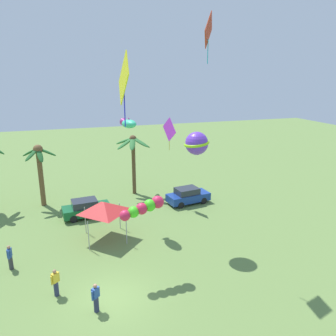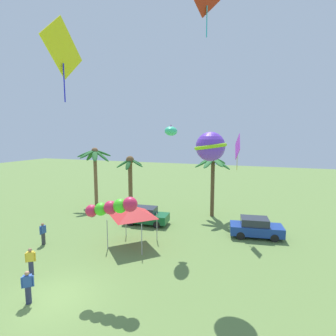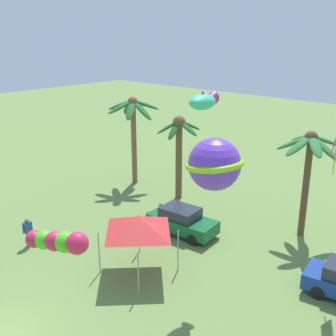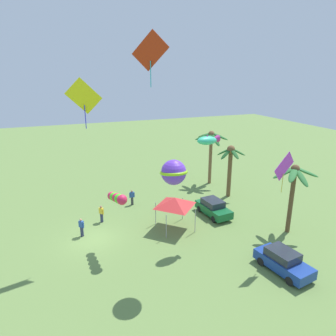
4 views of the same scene
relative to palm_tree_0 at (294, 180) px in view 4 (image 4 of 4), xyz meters
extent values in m
plane|color=olive|center=(-4.70, -15.56, -4.65)|extent=(120.00, 120.00, 0.00)
cylinder|color=brown|center=(0.03, -0.02, -1.86)|extent=(0.36, 0.36, 5.58)
ellipsoid|color=#2D7033|center=(0.84, -0.12, 0.50)|extent=(1.81, 0.74, 1.24)
ellipsoid|color=#2D7033|center=(0.49, 0.76, 0.68)|extent=(1.43, 1.91, 0.90)
ellipsoid|color=#2D7033|center=(-0.32, 0.82, 0.68)|extent=(1.23, 1.97, 0.89)
ellipsoid|color=#2D7033|center=(-0.71, 0.50, 0.66)|extent=(1.85, 1.54, 0.93)
ellipsoid|color=#2D7033|center=(-0.79, -0.28, 0.56)|extent=(1.90, 1.06, 1.13)
ellipsoid|color=#2D7033|center=(-0.22, -0.86, 0.61)|extent=(1.04, 1.93, 1.04)
ellipsoid|color=#2D7033|center=(0.58, -0.74, 0.68)|extent=(1.59, 1.84, 0.90)
sphere|color=brown|center=(0.03, -0.02, 0.93)|extent=(0.69, 0.69, 0.69)
cylinder|color=brown|center=(-12.92, -0.39, -1.61)|extent=(0.38, 0.38, 6.08)
ellipsoid|color=#236028|center=(-12.10, -0.32, 0.91)|extent=(1.83, 0.72, 1.43)
ellipsoid|color=#236028|center=(-12.42, 0.42, 1.15)|extent=(1.54, 2.00, 0.98)
ellipsoid|color=#236028|center=(-13.19, 0.54, 1.16)|extent=(1.12, 2.09, 0.95)
ellipsoid|color=#236028|center=(-13.67, -0.08, 0.89)|extent=(1.86, 1.20, 1.45)
ellipsoid|color=#236028|center=(-13.78, -0.79, 1.14)|extent=(2.05, 1.37, 0.99)
ellipsoid|color=#236028|center=(-13.23, -1.28, 1.12)|extent=(1.20, 2.06, 1.03)
ellipsoid|color=#236028|center=(-12.42, -1.10, 0.98)|extent=(1.54, 1.86, 1.30)
sphere|color=brown|center=(-12.92, -0.39, 1.43)|extent=(0.73, 0.73, 0.73)
cylinder|color=brown|center=(-8.56, -0.46, -2.04)|extent=(0.44, 0.44, 5.23)
ellipsoid|color=#1E5623|center=(-7.83, -0.48, 0.29)|extent=(1.58, 0.50, 0.97)
ellipsoid|color=#1E5623|center=(-8.23, 0.21, 0.32)|extent=(1.13, 1.63, 0.92)
ellipsoid|color=#1E5623|center=(-9.24, -0.15, 0.31)|extent=(1.63, 1.08, 0.93)
ellipsoid|color=#1E5623|center=(-9.08, -0.95, 0.26)|extent=(1.43, 1.40, 1.04)
ellipsoid|color=#1E5623|center=(-8.42, -1.11, 0.19)|extent=(0.78, 1.53, 1.15)
sphere|color=brown|center=(-8.56, -0.46, 0.58)|extent=(0.84, 0.84, 0.84)
cube|color=navy|center=(4.21, -4.17, -4.05)|extent=(4.11, 2.26, 0.70)
cube|color=#282D38|center=(4.06, -4.19, -3.42)|extent=(2.23, 1.78, 0.56)
cylinder|color=black|center=(5.28, -3.22, -4.35)|extent=(0.62, 0.27, 0.60)
cylinder|color=black|center=(5.52, -4.76, -4.35)|extent=(0.62, 0.27, 0.60)
cylinder|color=black|center=(2.89, -3.58, -4.35)|extent=(0.62, 0.27, 0.60)
cylinder|color=black|center=(3.13, -5.12, -4.35)|extent=(0.62, 0.27, 0.60)
cube|color=#145B2D|center=(-5.01, -4.32, -4.05)|extent=(4.04, 2.04, 0.70)
cube|color=#282D38|center=(-5.16, -4.33, -3.42)|extent=(2.15, 1.67, 0.56)
cylinder|color=black|center=(-3.88, -3.43, -4.35)|extent=(0.61, 0.23, 0.60)
cylinder|color=black|center=(-3.74, -4.99, -4.35)|extent=(0.61, 0.23, 0.60)
cylinder|color=black|center=(-6.28, -3.65, -4.35)|extent=(0.61, 0.23, 0.60)
cylinder|color=black|center=(-6.15, -5.20, -4.35)|extent=(0.61, 0.23, 0.60)
cylinder|color=#2D3351|center=(-7.47, -14.36, -4.23)|extent=(0.26, 0.26, 0.84)
cube|color=yellow|center=(-7.47, -14.36, -3.54)|extent=(0.44, 0.41, 0.54)
sphere|color=#A37556|center=(-7.47, -14.36, -3.17)|extent=(0.21, 0.21, 0.21)
cylinder|color=yellow|center=(-7.66, -14.50, -3.59)|extent=(0.09, 0.09, 0.52)
cylinder|color=yellow|center=(-7.29, -14.22, -3.59)|extent=(0.09, 0.09, 0.52)
cylinder|color=#2D3351|center=(-5.56, -16.30, -4.23)|extent=(0.26, 0.26, 0.84)
cube|color=#2D519E|center=(-5.56, -16.30, -3.54)|extent=(0.44, 0.42, 0.54)
sphere|color=#A37556|center=(-5.56, -16.30, -3.17)|extent=(0.21, 0.21, 0.21)
cylinder|color=#2D519E|center=(-5.38, -16.15, -3.59)|extent=(0.09, 0.09, 0.52)
cylinder|color=#2D519E|center=(-5.73, -16.46, -3.59)|extent=(0.09, 0.09, 0.52)
cylinder|color=#38383D|center=(-10.13, -10.82, -4.23)|extent=(0.26, 0.26, 0.84)
cube|color=#2D519E|center=(-10.13, -10.82, -3.54)|extent=(0.26, 0.40, 0.54)
sphere|color=#A37556|center=(-10.13, -10.82, -3.17)|extent=(0.21, 0.21, 0.21)
cylinder|color=#2D519E|center=(-10.15, -11.05, -3.59)|extent=(0.09, 0.09, 0.52)
cylinder|color=#2D519E|center=(-10.11, -10.59, -3.59)|extent=(0.09, 0.09, 0.52)
cylinder|color=#9E9EA3|center=(-5.34, -9.97, -3.60)|extent=(0.06, 0.06, 2.10)
cylinder|color=#9E9EA3|center=(-2.74, -9.97, -3.60)|extent=(0.06, 0.06, 2.10)
cylinder|color=#9E9EA3|center=(-5.34, -7.37, -3.60)|extent=(0.06, 0.06, 2.10)
cylinder|color=#9E9EA3|center=(-2.74, -7.37, -3.60)|extent=(0.06, 0.06, 2.10)
pyramid|color=red|center=(-4.04, -8.67, -2.18)|extent=(2.86, 2.86, 0.75)
cube|color=#B331CE|center=(2.56, -3.54, 2.26)|extent=(0.56, 2.03, 2.06)
cylinder|color=gold|center=(2.56, -3.54, 1.07)|extent=(0.04, 0.04, 1.36)
sphere|color=#E42650|center=(-1.53, -13.72, -0.19)|extent=(0.74, 0.74, 0.74)
sphere|color=#47E123|center=(-2.03, -13.81, -0.30)|extent=(0.71, 0.71, 0.71)
sphere|color=#E42650|center=(-2.53, -13.89, -0.41)|extent=(0.68, 0.68, 0.68)
sphere|color=#47E123|center=(-3.03, -13.98, -0.51)|extent=(0.65, 0.65, 0.65)
sphere|color=#E42650|center=(-3.53, -14.06, -0.62)|extent=(0.62, 0.62, 0.62)
sphere|color=#6C38CF|center=(1.88, -11.26, 2.57)|extent=(1.53, 1.53, 1.53)
torus|color=#92D919|center=(1.88, -11.26, 2.57)|extent=(1.82, 1.81, 0.42)
cube|color=#B52A0E|center=(1.86, -12.59, 9.33)|extent=(1.21, 1.69, 2.03)
cylinder|color=#1DA9BF|center=(1.86, -12.59, 8.16)|extent=(0.04, 0.04, 1.33)
ellipsoid|color=#39CC94|center=(-1.74, -7.09, 3.43)|extent=(1.24, 1.94, 0.74)
cone|color=#B82F87|center=(-1.90, -6.32, 3.48)|extent=(0.67, 0.70, 0.59)
cone|color=#B82F87|center=(-1.74, -7.09, 3.72)|extent=(0.42, 0.42, 0.36)
cube|color=yellow|center=(-3.60, -15.51, 6.75)|extent=(0.29, 2.45, 2.44)
cylinder|color=#2223DE|center=(-3.60, -15.51, 5.36)|extent=(0.05, 0.05, 1.59)
camera|label=1|loc=(-6.50, -30.81, 6.94)|focal=35.25mm
camera|label=2|loc=(4.47, -24.90, 3.17)|focal=28.29mm
camera|label=3|loc=(8.34, -20.48, 6.17)|focal=44.23mm
camera|label=4|loc=(17.86, -17.90, 8.27)|focal=32.70mm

